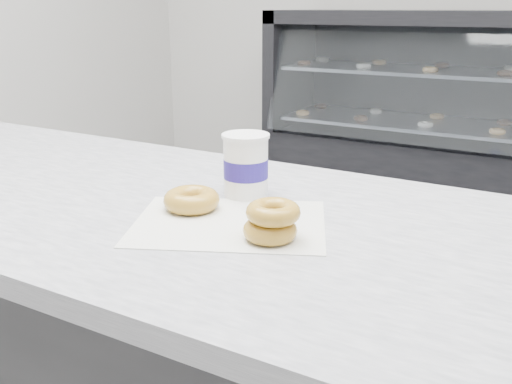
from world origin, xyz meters
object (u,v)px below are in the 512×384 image
donut_single (192,200)px  display_case (464,141)px  coffee_cup (246,165)px  donut_stack (272,221)px

donut_single → display_case: bearing=89.0°
display_case → donut_single: display_case is taller
display_case → coffee_cup: size_ratio=18.61×
donut_stack → coffee_cup: 0.24m
display_case → donut_stack: bearing=-86.9°
donut_single → donut_stack: size_ratio=0.85×
display_case → donut_stack: 2.83m
coffee_cup → donut_stack: bearing=-65.8°
donut_single → donut_stack: bearing=-15.4°
donut_single → coffee_cup: coffee_cup is taller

